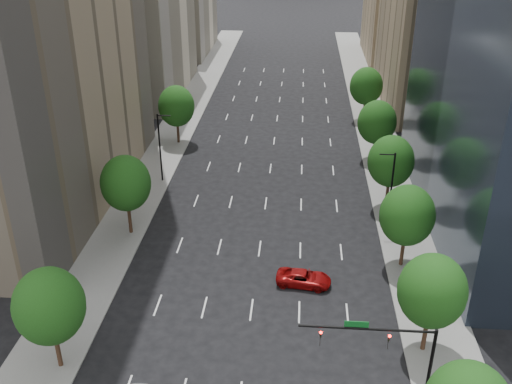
# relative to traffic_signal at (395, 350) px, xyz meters

# --- Properties ---
(sidewalk_left) EXTENTS (6.00, 200.00, 0.15)m
(sidewalk_left) POSITION_rel_traffic_signal_xyz_m (-26.03, 30.00, -5.10)
(sidewalk_left) COLOR slate
(sidewalk_left) RESTS_ON ground
(sidewalk_right) EXTENTS (6.00, 200.00, 0.15)m
(sidewalk_right) POSITION_rel_traffic_signal_xyz_m (4.97, 30.00, -5.10)
(sidewalk_right) COLOR slate
(sidewalk_right) RESTS_ON ground
(filler_left) EXTENTS (14.00, 26.00, 18.00)m
(filler_left) POSITION_rel_traffic_signal_xyz_m (-35.53, 106.00, 3.83)
(filler_left) COLOR beige
(filler_left) RESTS_ON ground
(parking_tan_right) EXTENTS (14.00, 30.00, 30.00)m
(parking_tan_right) POSITION_rel_traffic_signal_xyz_m (14.47, 70.00, 9.83)
(parking_tan_right) COLOR #8C7759
(parking_tan_right) RESTS_ON ground
(filler_right) EXTENTS (14.00, 26.00, 16.00)m
(filler_right) POSITION_rel_traffic_signal_xyz_m (14.47, 103.00, 2.83)
(filler_right) COLOR #8C7759
(filler_right) RESTS_ON ground
(tree_right_1) EXTENTS (5.20, 5.20, 8.75)m
(tree_right_1) POSITION_rel_traffic_signal_xyz_m (3.47, 6.00, 0.58)
(tree_right_1) COLOR #382316
(tree_right_1) RESTS_ON ground
(tree_right_2) EXTENTS (5.20, 5.20, 8.61)m
(tree_right_2) POSITION_rel_traffic_signal_xyz_m (3.47, 18.00, 0.43)
(tree_right_2) COLOR #382316
(tree_right_2) RESTS_ON ground
(tree_right_3) EXTENTS (5.20, 5.20, 8.89)m
(tree_right_3) POSITION_rel_traffic_signal_xyz_m (3.47, 30.00, 0.72)
(tree_right_3) COLOR #382316
(tree_right_3) RESTS_ON ground
(tree_right_4) EXTENTS (5.20, 5.20, 8.46)m
(tree_right_4) POSITION_rel_traffic_signal_xyz_m (3.47, 44.00, 0.29)
(tree_right_4) COLOR #382316
(tree_right_4) RESTS_ON ground
(tree_right_5) EXTENTS (5.20, 5.20, 8.75)m
(tree_right_5) POSITION_rel_traffic_signal_xyz_m (3.47, 60.00, 0.58)
(tree_right_5) COLOR #382316
(tree_right_5) RESTS_ON ground
(tree_left_0) EXTENTS (5.20, 5.20, 8.75)m
(tree_left_0) POSITION_rel_traffic_signal_xyz_m (-24.53, 2.00, 0.58)
(tree_left_0) COLOR #382316
(tree_left_0) RESTS_ON ground
(tree_left_1) EXTENTS (5.20, 5.20, 8.97)m
(tree_left_1) POSITION_rel_traffic_signal_xyz_m (-24.53, 22.00, 0.79)
(tree_left_1) COLOR #382316
(tree_left_1) RESTS_ON ground
(tree_left_2) EXTENTS (5.20, 5.20, 8.68)m
(tree_left_2) POSITION_rel_traffic_signal_xyz_m (-24.53, 48.00, 0.50)
(tree_left_2) COLOR #382316
(tree_left_2) RESTS_ON ground
(streetlight_rn) EXTENTS (1.70, 0.20, 9.00)m
(streetlight_rn) POSITION_rel_traffic_signal_xyz_m (2.91, 25.00, -0.33)
(streetlight_rn) COLOR black
(streetlight_rn) RESTS_ON ground
(streetlight_ln) EXTENTS (1.70, 0.20, 9.00)m
(streetlight_ln) POSITION_rel_traffic_signal_xyz_m (-23.96, 35.00, -0.33)
(streetlight_ln) COLOR black
(streetlight_ln) RESTS_ON ground
(traffic_signal) EXTENTS (9.12, 0.40, 7.38)m
(traffic_signal) POSITION_rel_traffic_signal_xyz_m (0.00, 0.00, 0.00)
(traffic_signal) COLOR black
(traffic_signal) RESTS_ON ground
(car_red_far) EXTENTS (5.33, 2.95, 1.41)m
(car_red_far) POSITION_rel_traffic_signal_xyz_m (-6.01, 14.10, -4.47)
(car_red_far) COLOR maroon
(car_red_far) RESTS_ON ground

